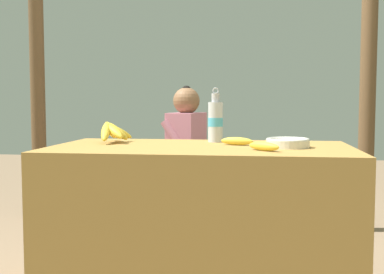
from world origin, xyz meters
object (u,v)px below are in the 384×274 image
(seated_vendor, at_px, (181,149))
(support_post_near, at_px, (37,59))
(banana_bunch_ripe, at_px, (112,131))
(loose_banana_side, at_px, (237,141))
(support_post_far, at_px, (369,55))
(banana_bunch_green, at_px, (251,172))
(wooden_bench, at_px, (191,187))
(water_bottle, at_px, (215,121))
(loose_banana_front, at_px, (264,146))
(serving_bowl, at_px, (288,142))

(seated_vendor, xyz_separation_m, support_post_near, (-1.24, 0.28, 0.70))
(banana_bunch_ripe, xyz_separation_m, seated_vendor, (0.20, 1.07, -0.20))
(loose_banana_side, distance_m, support_post_far, 1.77)
(loose_banana_side, relative_size, banana_bunch_green, 0.64)
(wooden_bench, height_order, seated_vendor, seated_vendor)
(wooden_bench, height_order, banana_bunch_green, banana_bunch_green)
(banana_bunch_ripe, height_order, support_post_near, support_post_near)
(support_post_far, bearing_deg, wooden_bench, -168.76)
(banana_bunch_ripe, xyz_separation_m, support_post_near, (-1.05, 1.35, 0.50))
(banana_bunch_ripe, distance_m, support_post_far, 2.14)
(water_bottle, height_order, support_post_near, support_post_near)
(loose_banana_front, distance_m, loose_banana_side, 0.28)
(banana_bunch_green, bearing_deg, wooden_bench, -179.47)
(water_bottle, xyz_separation_m, support_post_far, (1.04, 1.23, 0.45))
(support_post_far, bearing_deg, water_bottle, -130.28)
(wooden_bench, xyz_separation_m, support_post_far, (1.31, 0.26, 0.99))
(wooden_bench, relative_size, support_post_near, 0.57)
(banana_bunch_green, distance_m, support_post_far, 1.25)
(seated_vendor, bearing_deg, water_bottle, 122.41)
(serving_bowl, xyz_separation_m, wooden_bench, (-0.63, 1.23, -0.45))
(banana_bunch_ripe, xyz_separation_m, support_post_far, (1.58, 1.35, 0.50))
(loose_banana_front, xyz_separation_m, support_post_far, (0.79, 1.66, 0.54))
(wooden_bench, bearing_deg, loose_banana_side, -71.27)
(seated_vendor, xyz_separation_m, support_post_far, (1.38, 0.28, 0.70))
(serving_bowl, distance_m, seated_vendor, 1.40)
(seated_vendor, bearing_deg, support_post_far, -155.58)
(serving_bowl, distance_m, wooden_bench, 1.45)
(serving_bowl, xyz_separation_m, loose_banana_front, (-0.11, -0.17, -0.00))
(banana_bunch_ripe, bearing_deg, water_bottle, 12.18)
(loose_banana_front, height_order, loose_banana_side, same)
(loose_banana_front, height_order, seated_vendor, seated_vendor)
(banana_bunch_green, bearing_deg, water_bottle, -100.46)
(loose_banana_front, height_order, wooden_bench, loose_banana_front)
(water_bottle, bearing_deg, banana_bunch_ripe, -167.82)
(seated_vendor, bearing_deg, loose_banana_front, 125.99)
(wooden_bench, relative_size, seated_vendor, 1.39)
(loose_banana_front, height_order, support_post_near, support_post_near)
(banana_bunch_ripe, distance_m, wooden_bench, 1.22)
(water_bottle, xyz_separation_m, seated_vendor, (-0.34, 0.95, -0.25))
(serving_bowl, height_order, banana_bunch_green, serving_bowl)
(water_bottle, xyz_separation_m, wooden_bench, (-0.27, 0.97, -0.54))
(banana_bunch_green, bearing_deg, loose_banana_front, -87.16)
(serving_bowl, relative_size, support_post_near, 0.08)
(banana_bunch_green, relative_size, support_post_far, 0.10)
(water_bottle, relative_size, seated_vendor, 0.26)
(banana_bunch_ripe, bearing_deg, wooden_bench, 76.24)
(banana_bunch_green, bearing_deg, banana_bunch_ripe, -123.20)
(loose_banana_front, bearing_deg, wooden_bench, 110.33)
(banana_bunch_green, height_order, support_post_far, support_post_far)
(water_bottle, bearing_deg, loose_banana_front, -59.52)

